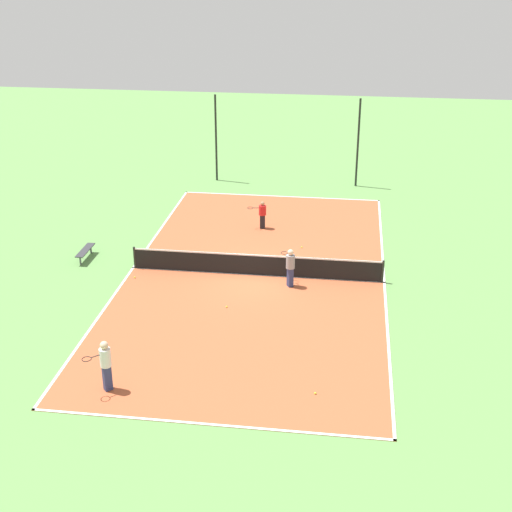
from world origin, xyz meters
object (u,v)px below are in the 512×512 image
bench (85,251)px  tennis_ball_left_sideline (135,277)px  player_baseline_gray (290,265)px  tennis_ball_right_alley (302,247)px  player_coach_red (262,213)px  player_far_white (105,362)px  tennis_net (256,264)px  fence_post_back_right (358,143)px  tennis_ball_near_net (315,393)px  fence_post_back_left (216,138)px  tennis_ball_far_baseline (227,307)px

bench → tennis_ball_left_sideline: 3.26m
player_baseline_gray → tennis_ball_right_alley: size_ratio=24.14×
player_coach_red → player_far_white: (-3.07, -14.56, 0.23)m
player_coach_red → tennis_ball_left_sideline: (-4.62, -6.48, -0.75)m
tennis_net → player_coach_red: (-0.43, 5.46, 0.28)m
player_baseline_gray → tennis_ball_left_sideline: (-6.58, -0.14, -0.91)m
bench → fence_post_back_right: bearing=-44.2°
player_far_white → tennis_ball_near_net: size_ratio=25.76×
bench → fence_post_back_left: 12.99m
tennis_ball_right_alley → tennis_ball_left_sideline: bearing=-148.0°
tennis_ball_far_baseline → tennis_ball_left_sideline: (-4.32, 2.09, 0.00)m
tennis_net → fence_post_back_right: fence_post_back_right is taller
tennis_ball_near_net → player_baseline_gray: bearing=101.2°
player_coach_red → tennis_ball_near_net: 14.38m
fence_post_back_right → tennis_ball_far_baseline: bearing=-106.8°
player_coach_red → player_baseline_gray: player_baseline_gray is taller
bench → fence_post_back_right: 17.25m
player_coach_red → fence_post_back_right: size_ratio=0.27×
tennis_net → player_coach_red: 5.49m
bench → player_baseline_gray: size_ratio=0.99×
tennis_ball_far_baseline → tennis_ball_near_net: size_ratio=1.00×
player_far_white → tennis_net: bearing=-153.6°
tennis_ball_near_net → fence_post_back_right: fence_post_back_right is taller
tennis_net → player_coach_red: player_coach_red is taller
tennis_ball_far_baseline → tennis_ball_left_sideline: size_ratio=1.00×
player_far_white → tennis_ball_near_net: (6.54, 0.63, -0.98)m
player_far_white → tennis_ball_right_alley: 13.40m
tennis_net → player_baseline_gray: bearing=-29.9°
fence_post_back_right → tennis_ball_left_sideline: bearing=-123.3°
player_baseline_gray → tennis_ball_near_net: 7.79m
tennis_ball_near_net → fence_post_back_left: bearing=108.5°
player_baseline_gray → tennis_ball_right_alley: bearing=-32.3°
player_coach_red → tennis_ball_right_alley: (2.15, -2.26, -0.75)m
tennis_net → fence_post_back_right: 13.73m
player_far_white → bench: bearing=-108.7°
tennis_ball_right_alley → fence_post_back_right: fence_post_back_right is taller
tennis_ball_right_alley → fence_post_back_left: size_ratio=0.01×
fence_post_back_right → tennis_ball_right_alley: bearing=-103.9°
tennis_ball_left_sideline → fence_post_back_right: size_ratio=0.01×
tennis_ball_near_net → player_coach_red: bearing=104.0°
player_baseline_gray → tennis_ball_right_alley: (0.18, 4.08, -0.91)m
bench → fence_post_back_left: fence_post_back_left is taller
bench → tennis_ball_right_alley: bench is taller
tennis_ball_far_baseline → bench: bearing=151.9°
tennis_ball_right_alley → tennis_ball_far_baseline: size_ratio=1.00×
tennis_net → fence_post_back_right: bearing=72.3°
player_far_white → tennis_ball_far_baseline: (2.78, 5.99, -0.98)m
tennis_net → player_baseline_gray: 1.82m
player_coach_red → fence_post_back_right: bearing=-129.8°
tennis_ball_far_baseline → fence_post_back_right: size_ratio=0.01×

